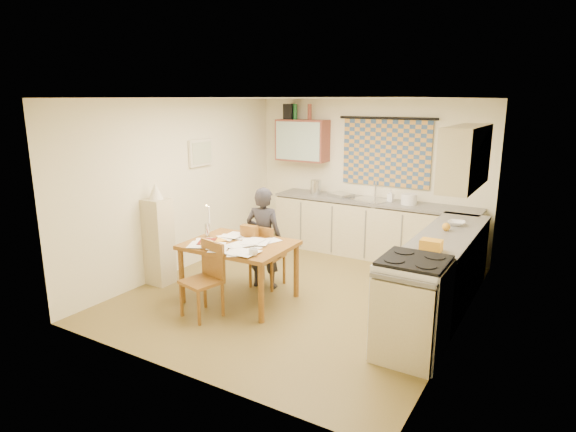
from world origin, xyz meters
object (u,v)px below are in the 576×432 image
Objects in this scene: stove at (412,308)px; shelf_stand at (159,242)px; dining_table at (240,271)px; chair_far at (267,267)px; counter_back at (372,229)px; person at (264,238)px; counter_right at (439,277)px.

shelf_stand is (-3.54, 0.12, 0.10)m from stove.
dining_table is 1.51× the size of chair_far.
counter_back is 2.40× the size of person.
person is (0.02, 0.52, 0.31)m from dining_table.
shelf_stand reaches higher than stove.
chair_far is 0.73× the size of shelf_stand.
shelf_stand is (-1.28, -0.10, 0.22)m from dining_table.
chair_far is (-0.74, -1.97, -0.18)m from counter_back.
stove is at bearing -7.91° from dining_table.
counter_back is 3.35m from shelf_stand.
counter_right is 3.39× the size of chair_far.
counter_back is 2.22m from counter_right.
stove reaches higher than counter_right.
counter_right is 2.94× the size of stove.
counter_right is at bearing 178.60° from person.
shelf_stand is at bearing 177.99° from stove.
counter_back is 2.65m from dining_table.
shelf_stand reaches higher than counter_back.
stove is at bearing 157.92° from chair_far.
chair_far is at bearing -110.64° from counter_back.
counter_back is at bearing 131.69° from counter_right.
counter_back is at bearing 70.75° from dining_table.
chair_far is at bearing 160.47° from stove.
shelf_stand reaches higher than counter_right.
stove is 2.27m from dining_table.
shelf_stand is (-1.30, -0.63, -0.09)m from person.
counter_right reaches higher than dining_table.
stove is 3.54m from shelf_stand.
dining_table is at bearing -107.14° from counter_back.
counter_right is 2.42m from dining_table.
chair_far is 0.42m from person.
dining_table is 0.61m from person.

